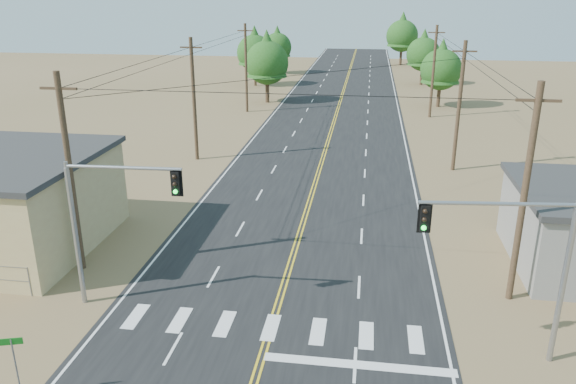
# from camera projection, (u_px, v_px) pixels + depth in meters

# --- Properties ---
(road) EXTENTS (15.00, 200.00, 0.02)m
(road) POSITION_uv_depth(u_px,v_px,m) (319.00, 171.00, 44.18)
(road) COLOR black
(road) RESTS_ON ground
(utility_pole_left_near) EXTENTS (1.80, 0.30, 10.00)m
(utility_pole_left_near) POSITION_uv_depth(u_px,v_px,m) (70.00, 173.00, 27.10)
(utility_pole_left_near) COLOR #4C3826
(utility_pole_left_near) RESTS_ON ground
(utility_pole_left_mid) EXTENTS (1.80, 0.30, 10.00)m
(utility_pole_left_mid) POSITION_uv_depth(u_px,v_px,m) (194.00, 99.00, 45.73)
(utility_pole_left_mid) COLOR #4C3826
(utility_pole_left_mid) RESTS_ON ground
(utility_pole_left_far) EXTENTS (1.80, 0.30, 10.00)m
(utility_pole_left_far) POSITION_uv_depth(u_px,v_px,m) (246.00, 68.00, 64.35)
(utility_pole_left_far) COLOR #4C3826
(utility_pole_left_far) RESTS_ON ground
(utility_pole_right_near) EXTENTS (1.80, 0.30, 10.00)m
(utility_pole_right_near) POSITION_uv_depth(u_px,v_px,m) (524.00, 194.00, 24.27)
(utility_pole_right_near) COLOR #4C3826
(utility_pole_right_near) RESTS_ON ground
(utility_pole_right_mid) EXTENTS (1.80, 0.30, 10.00)m
(utility_pole_right_mid) POSITION_uv_depth(u_px,v_px,m) (459.00, 106.00, 42.90)
(utility_pole_right_mid) COLOR #4C3826
(utility_pole_right_mid) RESTS_ON ground
(utility_pole_right_far) EXTENTS (1.80, 0.30, 10.00)m
(utility_pole_right_far) POSITION_uv_depth(u_px,v_px,m) (433.00, 71.00, 61.52)
(utility_pole_right_far) COLOR #4C3826
(utility_pole_right_far) RESTS_ON ground
(signal_mast_left) EXTENTS (5.08, 0.44, 6.70)m
(signal_mast_left) POSITION_uv_depth(u_px,v_px,m) (104.00, 212.00, 24.00)
(signal_mast_left) COLOR gray
(signal_mast_left) RESTS_ON ground
(signal_mast_right) EXTENTS (5.59, 0.85, 6.59)m
(signal_mast_right) POSITION_uv_depth(u_px,v_px,m) (523.00, 255.00, 20.19)
(signal_mast_right) COLOR gray
(signal_mast_right) RESTS_ON ground
(street_sign) EXTENTS (0.73, 0.25, 2.53)m
(street_sign) POSITION_uv_depth(u_px,v_px,m) (14.00, 359.00, 18.93)
(street_sign) COLOR gray
(street_sign) RESTS_ON ground
(tree_left_near) EXTENTS (5.41, 5.41, 9.01)m
(tree_left_near) POSITION_uv_depth(u_px,v_px,m) (267.00, 58.00, 69.77)
(tree_left_near) COLOR #3F2D1E
(tree_left_near) RESTS_ON ground
(tree_left_mid) EXTENTS (5.25, 5.25, 8.76)m
(tree_left_mid) POSITION_uv_depth(u_px,v_px,m) (255.00, 49.00, 82.42)
(tree_left_mid) COLOR #3F2D1E
(tree_left_mid) RESTS_ON ground
(tree_left_far) EXTENTS (4.80, 4.80, 8.01)m
(tree_left_far) POSITION_uv_depth(u_px,v_px,m) (277.00, 44.00, 94.94)
(tree_left_far) COLOR #3F2D1E
(tree_left_far) RESTS_ON ground
(tree_right_near) EXTENTS (4.91, 4.91, 8.18)m
(tree_right_near) POSITION_uv_depth(u_px,v_px,m) (441.00, 65.00, 67.21)
(tree_right_near) COLOR #3F2D1E
(tree_right_near) RESTS_ON ground
(tree_right_mid) EXTENTS (4.94, 4.94, 8.24)m
(tree_right_mid) POSITION_uv_depth(u_px,v_px,m) (424.00, 51.00, 83.25)
(tree_right_mid) COLOR #3F2D1E
(tree_right_mid) RESTS_ON ground
(tree_right_far) EXTENTS (5.91, 5.91, 9.85)m
(tree_right_far) POSITION_uv_depth(u_px,v_px,m) (402.00, 33.00, 105.39)
(tree_right_far) COLOR #3F2D1E
(tree_right_far) RESTS_ON ground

